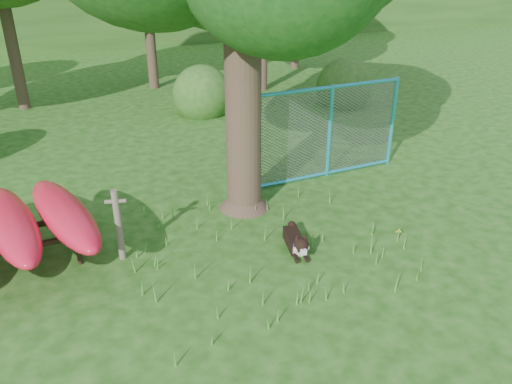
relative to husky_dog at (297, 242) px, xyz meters
name	(u,v)px	position (x,y,z in m)	size (l,w,h in m)	color
ground	(278,287)	(-0.74, -0.77, -0.16)	(80.00, 80.00, 0.00)	#1A4C0F
wooden_post	(118,223)	(-2.65, 0.99, 0.48)	(0.33, 0.15, 1.21)	brown
husky_dog	(297,242)	(0.00, 0.00, 0.00)	(0.46, 1.01, 0.46)	black
fence_section	(330,132)	(2.15, 2.48, 0.85)	(3.47, 0.12, 3.38)	#2AABC4
wildflower_clump	(399,232)	(1.75, -0.43, -0.01)	(0.09, 0.08, 0.20)	#4E9631
shrub_right	(343,105)	(5.76, 7.23, -0.16)	(1.80, 1.80, 1.80)	#29571C
shrub_mid	(203,114)	(1.26, 8.23, -0.16)	(1.80, 1.80, 1.80)	#29571C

